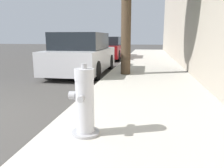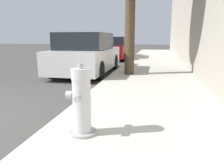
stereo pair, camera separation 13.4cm
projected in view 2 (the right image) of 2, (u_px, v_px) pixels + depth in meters
name	position (u px, v px, depth m)	size (l,w,h in m)	color
sidewalk_slab	(144.00, 136.00, 2.87)	(2.76, 40.00, 0.13)	#B7B2A8
fire_hydrant	(82.00, 103.00, 2.73)	(0.37, 0.37, 0.91)	#97979C
parked_car_near	(87.00, 54.00, 8.16)	(1.82, 4.04, 1.50)	#B7B7BC
parked_car_mid	(114.00, 48.00, 13.75)	(1.75, 4.28, 1.38)	maroon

